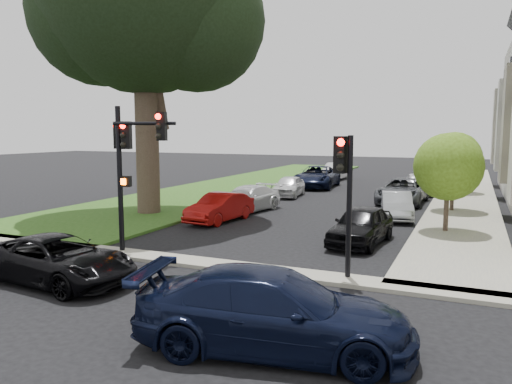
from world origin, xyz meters
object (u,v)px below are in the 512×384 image
at_px(small_tree_a, 448,167).
at_px(small_tree_c, 459,154).
at_px(car_cross_far, 274,311).
at_px(car_parked_0, 361,225).
at_px(car_parked_2, 402,191).
at_px(car_parked_1, 397,206).
at_px(car_parked_5, 220,208).
at_px(car_parked_3, 418,183).
at_px(car_parked_6, 247,199).
at_px(small_tree_b, 454,159).
at_px(car_parked_4, 425,175).
at_px(traffic_signal_main, 129,153).
at_px(car_parked_8, 317,177).
at_px(car_parked_9, 335,171).
at_px(car_parked_7, 289,186).
at_px(traffic_signal_secondary, 345,180).
at_px(car_cross_near, 57,260).

distance_m(small_tree_a, small_tree_c, 14.17).
height_order(car_cross_far, car_parked_0, car_cross_far).
height_order(car_cross_far, car_parked_2, car_cross_far).
height_order(small_tree_a, car_parked_1, small_tree_a).
bearing_deg(small_tree_a, car_parked_5, -172.23).
xyz_separation_m(car_parked_3, car_parked_6, (-7.40, -11.12, -0.05)).
height_order(small_tree_b, car_parked_6, small_tree_b).
distance_m(small_tree_a, car_parked_0, 4.75).
distance_m(car_parked_3, car_parked_4, 7.84).
relative_size(small_tree_c, traffic_signal_main, 0.81).
distance_m(small_tree_c, car_parked_2, 6.97).
bearing_deg(car_parked_0, small_tree_b, 77.97).
height_order(car_parked_1, car_parked_5, car_parked_5).
relative_size(traffic_signal_main, car_parked_5, 1.24).
distance_m(car_parked_2, car_parked_3, 4.91).
distance_m(car_parked_0, car_parked_8, 18.60).
distance_m(small_tree_a, car_parked_3, 13.35).
height_order(car_parked_0, car_parked_8, car_parked_8).
bearing_deg(car_parked_9, car_parked_8, -85.94).
distance_m(small_tree_b, car_parked_1, 4.42).
xyz_separation_m(car_parked_4, car_parked_7, (-7.20, -12.46, 0.01)).
bearing_deg(car_cross_far, small_tree_c, -16.21).
height_order(small_tree_a, car_parked_6, small_tree_a).
bearing_deg(car_parked_6, traffic_signal_secondary, -42.30).
distance_m(traffic_signal_main, car_cross_far, 9.16).
bearing_deg(car_cross_far, car_parked_6, 15.32).
bearing_deg(small_tree_b, car_cross_near, -118.83).
bearing_deg(car_parked_5, car_parked_3, 68.85).
bearing_deg(car_parked_9, car_parked_7, -87.87).
distance_m(car_parked_3, car_parked_9, 10.46).
distance_m(traffic_signal_secondary, car_parked_5, 10.23).
relative_size(traffic_signal_secondary, car_parked_9, 0.93).
distance_m(car_parked_0, car_parked_7, 13.61).
relative_size(car_cross_near, car_parked_9, 1.08).
height_order(traffic_signal_main, car_parked_6, traffic_signal_main).
height_order(car_parked_1, car_parked_3, car_parked_3).
height_order(small_tree_b, small_tree_c, small_tree_b).
xyz_separation_m(small_tree_b, car_parked_8, (-9.68, 8.20, -1.95)).
height_order(car_parked_1, car_parked_6, car_parked_6).
distance_m(small_tree_a, car_cross_near, 14.99).
height_order(car_parked_2, car_parked_5, car_parked_2).
bearing_deg(traffic_signal_secondary, car_parked_4, 90.70).
bearing_deg(traffic_signal_main, car_parked_1, 55.77).
distance_m(small_tree_b, small_tree_c, 8.36).
xyz_separation_m(small_tree_b, traffic_signal_secondary, (-2.30, -13.83, 0.09)).
height_order(traffic_signal_main, car_parked_9, traffic_signal_main).
xyz_separation_m(traffic_signal_secondary, car_parked_5, (-7.42, 6.69, -2.18)).
height_order(small_tree_a, car_parked_2, small_tree_a).
bearing_deg(traffic_signal_secondary, small_tree_b, 80.55).
xyz_separation_m(car_cross_near, car_parked_1, (7.15, 14.13, -0.02)).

